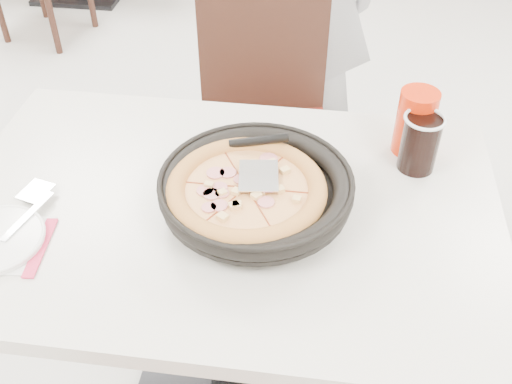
# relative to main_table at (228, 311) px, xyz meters

# --- Properties ---
(floor) EXTENTS (7.00, 7.00, 0.00)m
(floor) POSITION_rel_main_table_xyz_m (0.14, 0.30, -0.38)
(floor) COLOR silver
(floor) RESTS_ON ground
(main_table) EXTENTS (1.24, 0.85, 0.75)m
(main_table) POSITION_rel_main_table_xyz_m (0.00, 0.00, 0.00)
(main_table) COLOR beige
(main_table) RESTS_ON floor
(chair_far) EXTENTS (0.50, 0.50, 0.95)m
(chair_far) POSITION_rel_main_table_xyz_m (0.03, 0.63, 0.10)
(chair_far) COLOR black
(chair_far) RESTS_ON floor
(trivet) EXTENTS (0.12, 0.12, 0.04)m
(trivet) POSITION_rel_main_table_xyz_m (0.08, 0.01, 0.39)
(trivet) COLOR black
(trivet) RESTS_ON main_table
(pizza_pan) EXTENTS (0.41, 0.41, 0.01)m
(pizza_pan) POSITION_rel_main_table_xyz_m (0.07, -0.01, 0.42)
(pizza_pan) COLOR black
(pizza_pan) RESTS_ON trivet
(pizza) EXTENTS (0.33, 0.33, 0.02)m
(pizza) POSITION_rel_main_table_xyz_m (0.06, -0.03, 0.44)
(pizza) COLOR #B47837
(pizza) RESTS_ON pizza_pan
(pizza_server) EXTENTS (0.09, 0.11, 0.00)m
(pizza_server) POSITION_rel_main_table_xyz_m (0.08, -0.01, 0.47)
(pizza_server) COLOR white
(pizza_server) RESTS_ON pizza
(napkin) EXTENTS (0.18, 0.18, 0.00)m
(napkin) POSITION_rel_main_table_xyz_m (-0.41, -0.18, 0.38)
(napkin) COLOR silver
(napkin) RESTS_ON main_table
(fork) EXTENTS (0.05, 0.16, 0.00)m
(fork) POSITION_rel_main_table_xyz_m (-0.39, -0.11, 0.39)
(fork) COLOR white
(fork) RESTS_ON side_plate
(cola_glass) EXTENTS (0.09, 0.09, 0.13)m
(cola_glass) POSITION_rel_main_table_xyz_m (0.42, 0.19, 0.44)
(cola_glass) COLOR black
(cola_glass) RESTS_ON main_table
(red_cup) EXTENTS (0.09, 0.09, 0.16)m
(red_cup) POSITION_rel_main_table_xyz_m (0.41, 0.25, 0.45)
(red_cup) COLOR red
(red_cup) RESTS_ON main_table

